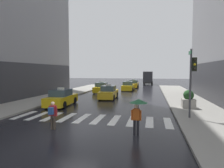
% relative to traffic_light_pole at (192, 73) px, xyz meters
% --- Properties ---
extents(ground_plane, '(160.00, 160.00, 0.00)m').
position_rel_traffic_light_pole_xyz_m(ground_plane, '(-7.04, -4.18, -3.26)').
color(ground_plane, black).
extents(crosswalk_markings, '(11.30, 2.80, 0.01)m').
position_rel_traffic_light_pole_xyz_m(crosswalk_markings, '(-7.04, -1.18, -3.25)').
color(crosswalk_markings, silver).
rests_on(crosswalk_markings, ground).
extents(traffic_light_pole, '(0.44, 0.84, 4.80)m').
position_rel_traffic_light_pole_xyz_m(traffic_light_pole, '(0.00, 0.00, 0.00)').
color(traffic_light_pole, '#47474C').
rests_on(traffic_light_pole, curb_right).
extents(taxi_lead, '(2.09, 4.61, 1.80)m').
position_rel_traffic_light_pole_xyz_m(taxi_lead, '(-11.52, 3.18, -2.53)').
color(taxi_lead, yellow).
rests_on(taxi_lead, ground).
extents(taxi_second, '(2.05, 4.59, 1.80)m').
position_rel_traffic_light_pole_xyz_m(taxi_second, '(-8.03, 8.96, -2.53)').
color(taxi_second, gold).
rests_on(taxi_second, ground).
extents(taxi_third, '(2.01, 4.58, 1.80)m').
position_rel_traffic_light_pole_xyz_m(taxi_third, '(-10.63, 15.14, -2.53)').
color(taxi_third, yellow).
rests_on(taxi_third, ground).
extents(taxi_fourth, '(1.93, 4.54, 1.80)m').
position_rel_traffic_light_pole_xyz_m(taxi_fourth, '(-6.84, 19.01, -2.53)').
color(taxi_fourth, yellow).
rests_on(taxi_fourth, ground).
extents(taxi_fifth, '(1.94, 4.55, 1.80)m').
position_rel_traffic_light_pole_xyz_m(taxi_fifth, '(-6.43, 24.79, -2.53)').
color(taxi_fifth, gold).
rests_on(taxi_fifth, ground).
extents(box_truck, '(2.40, 7.58, 3.35)m').
position_rel_traffic_light_pole_xyz_m(box_truck, '(-3.68, 35.53, -1.41)').
color(box_truck, '#2D2D2D').
rests_on(box_truck, ground).
extents(pedestrian_with_umbrella, '(0.96, 0.96, 1.94)m').
position_rel_traffic_light_pole_xyz_m(pedestrian_with_umbrella, '(-3.44, -3.99, -1.74)').
color(pedestrian_with_umbrella, black).
rests_on(pedestrian_with_umbrella, ground).
extents(pedestrian_with_backpack, '(0.55, 0.43, 1.65)m').
position_rel_traffic_light_pole_xyz_m(pedestrian_with_backpack, '(-8.34, -4.08, -2.29)').
color(pedestrian_with_backpack, '#473D33').
rests_on(pedestrian_with_backpack, ground).
extents(planter_near_corner, '(1.10, 1.10, 1.60)m').
position_rel_traffic_light_pole_xyz_m(planter_near_corner, '(0.48, 3.73, -2.38)').
color(planter_near_corner, '#A8A399').
rests_on(planter_near_corner, curb_right).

